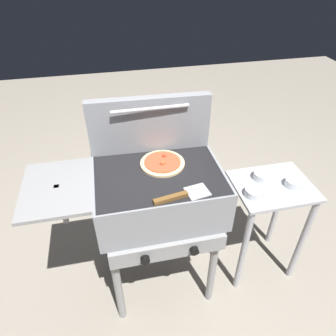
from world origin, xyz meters
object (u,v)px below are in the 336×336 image
at_px(topping_bowl_near, 263,176).
at_px(pizza_pepperoni, 162,163).
at_px(grill, 156,195).
at_px(topping_bowl_middle, 255,193).
at_px(topping_bowl_far, 294,183).
at_px(spatula, 182,195).
at_px(prep_table, 267,209).

bearing_deg(topping_bowl_near, pizza_pepperoni, 179.86).
bearing_deg(grill, pizza_pepperoni, 53.90).
bearing_deg(pizza_pepperoni, topping_bowl_middle, -14.54).
bearing_deg(topping_bowl_near, topping_bowl_far, -34.23).
xyz_separation_m(grill, topping_bowl_far, (0.78, -0.03, -0.03)).
bearing_deg(grill, topping_bowl_far, -2.14).
distance_m(spatula, topping_bowl_far, 0.73).
xyz_separation_m(grill, topping_bowl_near, (0.64, 0.07, -0.03)).
height_order(spatula, prep_table, spatula).
bearing_deg(spatula, prep_table, 18.13).
height_order(spatula, topping_bowl_far, spatula).
height_order(grill, prep_table, grill).
bearing_deg(pizza_pepperoni, spatula, -82.00).
xyz_separation_m(grill, prep_table, (0.67, 0.00, -0.25)).
bearing_deg(grill, spatula, -65.70).
height_order(grill, pizza_pepperoni, pizza_pepperoni).
relative_size(topping_bowl_far, topping_bowl_middle, 0.94).
bearing_deg(topping_bowl_far, topping_bowl_middle, -173.70).
distance_m(grill, topping_bowl_near, 0.64).
height_order(pizza_pepperoni, prep_table, pizza_pepperoni).
bearing_deg(topping_bowl_near, spatula, -155.27).
height_order(pizza_pepperoni, topping_bowl_near, pizza_pepperoni).
distance_m(prep_table, topping_bowl_far, 0.24).
relative_size(pizza_pepperoni, topping_bowl_near, 2.03).
height_order(prep_table, topping_bowl_middle, topping_bowl_middle).
bearing_deg(topping_bowl_near, prep_table, -59.14).
xyz_separation_m(spatula, topping_bowl_middle, (0.44, 0.13, -0.18)).
relative_size(pizza_pepperoni, topping_bowl_far, 2.27).
bearing_deg(grill, topping_bowl_near, 5.91).
distance_m(pizza_pepperoni, topping_bowl_near, 0.62).
xyz_separation_m(prep_table, topping_bowl_middle, (-0.15, -0.06, 0.22)).
xyz_separation_m(pizza_pepperoni, topping_bowl_middle, (0.48, -0.12, -0.18)).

